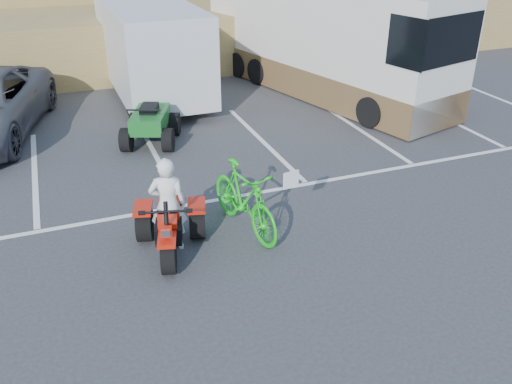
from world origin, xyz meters
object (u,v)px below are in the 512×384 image
object	(u,v)px
red_trike_atv	(171,252)
green_dirt_bike	(244,199)
rv_motorhome	(322,46)
quad_atv_green	(152,142)
rider	(168,205)
cargo_trailer	(151,48)

from	to	relation	value
red_trike_atv	green_dirt_bike	size ratio (longest dim) A/B	0.77
rv_motorhome	quad_atv_green	distance (m)	6.52
rider	cargo_trailer	bearing A→B (deg)	-84.56
rv_motorhome	cargo_trailer	bearing A→B (deg)	149.71
cargo_trailer	quad_atv_green	world-z (taller)	cargo_trailer
green_dirt_bike	rv_motorhome	distance (m)	8.87
red_trike_atv	cargo_trailer	xyz separation A→B (m)	(1.52, 8.77, 1.50)
rider	quad_atv_green	size ratio (longest dim) A/B	1.00
cargo_trailer	quad_atv_green	distance (m)	4.14
rv_motorhome	rider	bearing A→B (deg)	-147.10
red_trike_atv	rv_motorhome	distance (m)	10.00
red_trike_atv	cargo_trailer	size ratio (longest dim) A/B	0.27
rider	green_dirt_bike	distance (m)	1.39
rv_motorhome	red_trike_atv	bearing A→B (deg)	-146.71
rider	quad_atv_green	xyz separation A→B (m)	(0.63, 4.86, -0.84)
cargo_trailer	rv_motorhome	distance (m)	5.22
red_trike_atv	quad_atv_green	world-z (taller)	quad_atv_green
rider	green_dirt_bike	xyz separation A→B (m)	(1.37, 0.09, -0.20)
red_trike_atv	green_dirt_bike	xyz separation A→B (m)	(1.41, 0.24, 0.63)
rider	green_dirt_bike	size ratio (longest dim) A/B	0.79
red_trike_atv	cargo_trailer	bearing A→B (deg)	95.35
red_trike_atv	rv_motorhome	bearing A→B (deg)	63.69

